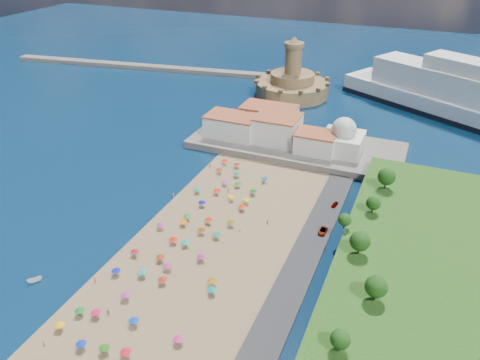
% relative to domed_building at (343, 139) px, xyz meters
% --- Properties ---
extents(ground, '(700.00, 700.00, 0.00)m').
position_rel_domed_building_xyz_m(ground, '(-30.00, -71.00, -8.97)').
color(ground, '#071938').
rests_on(ground, ground).
extents(terrace, '(90.00, 36.00, 3.00)m').
position_rel_domed_building_xyz_m(terrace, '(-20.00, 2.00, -7.47)').
color(terrace, '#59544C').
rests_on(terrace, ground).
extents(jetty, '(18.00, 70.00, 2.40)m').
position_rel_domed_building_xyz_m(jetty, '(-42.00, 37.00, -7.77)').
color(jetty, '#59544C').
rests_on(jetty, ground).
extents(breakwater, '(199.03, 34.77, 2.60)m').
position_rel_domed_building_xyz_m(breakwater, '(-140.00, 82.00, -7.67)').
color(breakwater, '#59544C').
rests_on(breakwater, ground).
extents(waterfront_buildings, '(57.00, 29.00, 11.00)m').
position_rel_domed_building_xyz_m(waterfront_buildings, '(-33.05, 2.64, -1.10)').
color(waterfront_buildings, silver).
rests_on(waterfront_buildings, terrace).
extents(domed_building, '(16.00, 16.00, 15.00)m').
position_rel_domed_building_xyz_m(domed_building, '(0.00, 0.00, 0.00)').
color(domed_building, silver).
rests_on(domed_building, terrace).
extents(fortress, '(40.00, 40.00, 32.40)m').
position_rel_domed_building_xyz_m(fortress, '(-42.00, 67.00, -2.29)').
color(fortress, olive).
rests_on(fortress, ground).
extents(beach_parasols, '(31.56, 116.47, 2.20)m').
position_rel_domed_building_xyz_m(beach_parasols, '(-31.24, -82.05, -6.83)').
color(beach_parasols, gray).
rests_on(beach_parasols, beach).
extents(beachgoers, '(37.51, 96.21, 1.87)m').
position_rel_domed_building_xyz_m(beachgoers, '(-30.90, -68.88, -7.84)').
color(beachgoers, tan).
rests_on(beachgoers, beach).
extents(moored_boats, '(4.11, 24.05, 1.55)m').
position_rel_domed_building_xyz_m(moored_boats, '(-61.59, -117.33, -8.20)').
color(moored_boats, white).
rests_on(moored_boats, ground).
extents(parked_cars, '(2.38, 76.78, 1.42)m').
position_rel_domed_building_xyz_m(parked_cars, '(6.00, -70.24, -7.61)').
color(parked_cars, gray).
rests_on(parked_cars, promenade).
extents(hillside_trees, '(17.77, 106.44, 7.71)m').
position_rel_domed_building_xyz_m(hillside_trees, '(19.80, -78.22, 1.17)').
color(hillside_trees, '#382314').
rests_on(hillside_trees, hillside).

